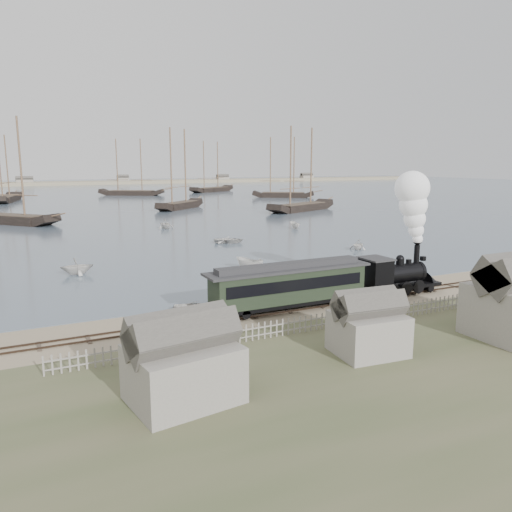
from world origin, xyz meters
name	(u,v)px	position (x,y,z in m)	size (l,w,h in m)	color
ground	(253,307)	(0.00, 0.00, 0.00)	(600.00, 600.00, 0.00)	tan
harbor_water	(60,193)	(0.00, 170.00, 0.03)	(600.00, 336.00, 0.06)	#445362
rail_track	(264,313)	(0.00, -2.00, 0.04)	(120.00, 1.80, 0.16)	#33251B
picket_fence_west	(208,349)	(-6.50, -7.00, 0.00)	(19.00, 0.10, 1.20)	gray
picket_fence_east	(438,312)	(12.50, -7.50, 0.00)	(15.00, 0.10, 1.20)	gray
shed_left	(184,401)	(-10.00, -13.00, 0.00)	(5.00, 4.00, 4.10)	gray
shed_mid	(367,353)	(2.00, -12.00, 0.00)	(4.00, 3.50, 3.60)	gray
far_spit	(46,185)	(0.00, 250.00, 0.00)	(500.00, 20.00, 1.80)	tan
locomotive	(411,240)	(14.46, -2.00, 4.79)	(8.36, 3.12, 10.43)	black
passenger_coach	(289,284)	(2.21, -2.00, 2.11)	(13.71, 2.64, 3.33)	black
beached_dinghy	(196,307)	(-4.50, 0.81, 0.37)	(3.60, 2.57, 0.75)	silver
rowboat_1	(77,266)	(-11.26, 18.80, 0.92)	(3.28, 2.83, 1.73)	silver
rowboat_2	(250,264)	(5.86, 12.97, 0.71)	(3.37, 1.27, 1.30)	silver
rowboat_3	(229,240)	(10.98, 30.85, 0.50)	(4.24, 3.03, 0.88)	silver
rowboat_4	(358,245)	(24.32, 18.03, 0.75)	(2.63, 2.27, 1.38)	silver
rowboat_5	(295,225)	(27.65, 40.41, 0.66)	(3.13, 1.18, 1.21)	silver
rowboat_7	(165,224)	(7.17, 50.37, 0.93)	(3.32, 2.86, 1.75)	silver
schooner_2	(7,171)	(-17.20, 70.66, 10.06)	(21.24, 4.90, 20.00)	black
schooner_3	(179,169)	(21.31, 86.54, 10.06)	(18.05, 4.17, 20.00)	black
schooner_4	(302,169)	(46.32, 68.85, 10.06)	(22.33, 5.15, 20.00)	black
schooner_5	(283,167)	(65.18, 111.89, 10.06)	(20.44, 4.72, 20.00)	black
schooner_7	(4,168)	(-18.05, 132.85, 10.06)	(23.57, 5.44, 20.00)	black
schooner_8	(130,167)	(21.98, 145.80, 10.06)	(23.07, 5.32, 20.00)	black
schooner_9	(212,167)	(55.98, 154.08, 10.06)	(22.95, 5.30, 20.00)	black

